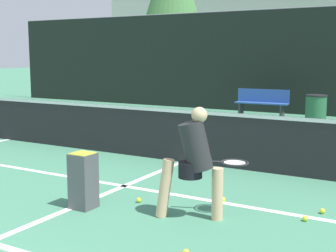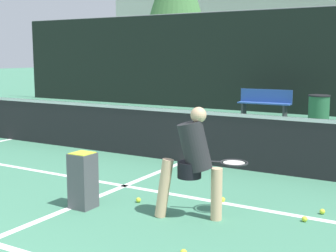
{
  "view_description": "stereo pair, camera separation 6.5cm",
  "coord_description": "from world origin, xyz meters",
  "px_view_note": "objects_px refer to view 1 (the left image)",
  "views": [
    {
      "loc": [
        3.9,
        -0.77,
        1.92
      ],
      "look_at": [
        0.73,
        4.71,
        0.95
      ],
      "focal_mm": 50.0,
      "sensor_mm": 36.0,
      "label": 1
    },
    {
      "loc": [
        3.95,
        -0.74,
        1.92
      ],
      "look_at": [
        0.73,
        4.71,
        0.95
      ],
      "focal_mm": 50.0,
      "sensor_mm": 36.0,
      "label": 2
    }
  ],
  "objects_px": {
    "player_practicing": "(195,159)",
    "ball_hopper": "(83,179)",
    "courtside_bench": "(262,102)",
    "parked_car": "(242,87)",
    "trash_bin": "(316,109)"
  },
  "relations": [
    {
      "from": "player_practicing",
      "to": "parked_car",
      "type": "distance_m",
      "value": 14.44
    },
    {
      "from": "ball_hopper",
      "to": "parked_car",
      "type": "distance_m",
      "value": 14.41
    },
    {
      "from": "player_practicing",
      "to": "courtside_bench",
      "type": "bearing_deg",
      "value": 82.6
    },
    {
      "from": "player_practicing",
      "to": "ball_hopper",
      "type": "height_order",
      "value": "player_practicing"
    },
    {
      "from": "player_practicing",
      "to": "trash_bin",
      "type": "relative_size",
      "value": 1.68
    },
    {
      "from": "parked_car",
      "to": "courtside_bench",
      "type": "bearing_deg",
      "value": -61.93
    },
    {
      "from": "courtside_bench",
      "to": "parked_car",
      "type": "xyz_separation_m",
      "value": [
        -2.4,
        4.5,
        0.12
      ]
    },
    {
      "from": "player_practicing",
      "to": "courtside_bench",
      "type": "distance_m",
      "value": 9.45
    },
    {
      "from": "player_practicing",
      "to": "courtside_bench",
      "type": "xyz_separation_m",
      "value": [
        -2.29,
        9.17,
        -0.24
      ]
    },
    {
      "from": "trash_bin",
      "to": "courtside_bench",
      "type": "bearing_deg",
      "value": 168.24
    },
    {
      "from": "courtside_bench",
      "to": "parked_car",
      "type": "height_order",
      "value": "parked_car"
    },
    {
      "from": "trash_bin",
      "to": "parked_car",
      "type": "bearing_deg",
      "value": 130.27
    },
    {
      "from": "player_practicing",
      "to": "parked_car",
      "type": "relative_size",
      "value": 0.33
    },
    {
      "from": "player_practicing",
      "to": "trash_bin",
      "type": "height_order",
      "value": "player_practicing"
    },
    {
      "from": "player_practicing",
      "to": "trash_bin",
      "type": "bearing_deg",
      "value": 72.31
    }
  ]
}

